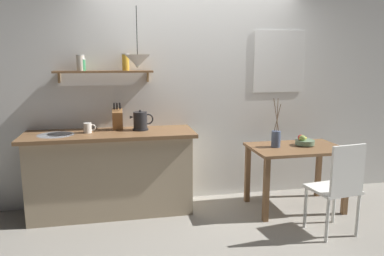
% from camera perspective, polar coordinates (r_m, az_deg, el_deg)
% --- Properties ---
extents(ground_plane, '(14.00, 14.00, 0.00)m').
position_cam_1_polar(ground_plane, '(4.20, 2.08, -13.43)').
color(ground_plane, gray).
extents(back_wall, '(6.80, 0.11, 2.70)m').
position_cam_1_polar(back_wall, '(4.53, 2.78, 6.06)').
color(back_wall, white).
rests_on(back_wall, ground_plane).
extents(kitchen_counter, '(1.83, 0.63, 0.93)m').
position_cam_1_polar(kitchen_counter, '(4.23, -12.32, -6.69)').
color(kitchen_counter, tan).
rests_on(kitchen_counter, ground_plane).
extents(wall_shelf, '(1.07, 0.20, 0.32)m').
position_cam_1_polar(wall_shelf, '(4.22, -13.79, 8.92)').
color(wall_shelf, brown).
extents(dining_table, '(1.04, 0.67, 0.73)m').
position_cam_1_polar(dining_table, '(4.39, 15.70, -4.30)').
color(dining_table, brown).
rests_on(dining_table, ground_plane).
extents(dining_chair_near, '(0.47, 0.45, 0.94)m').
position_cam_1_polar(dining_chair_near, '(3.86, 21.67, -8.12)').
color(dining_chair_near, white).
rests_on(dining_chair_near, ground_plane).
extents(fruit_bowl, '(0.22, 0.22, 0.13)m').
position_cam_1_polar(fruit_bowl, '(4.44, 16.89, -1.95)').
color(fruit_bowl, slate).
rests_on(fruit_bowl, dining_table).
extents(twig_vase, '(0.10, 0.10, 0.55)m').
position_cam_1_polar(twig_vase, '(4.27, 12.82, -1.56)').
color(twig_vase, '#475675').
rests_on(twig_vase, dining_table).
extents(electric_kettle, '(0.26, 0.18, 0.23)m').
position_cam_1_polar(electric_kettle, '(4.16, -7.93, 1.07)').
color(electric_kettle, black).
rests_on(electric_kettle, kitchen_counter).
extents(knife_block, '(0.11, 0.19, 0.31)m').
position_cam_1_polar(knife_block, '(4.22, -11.42, 1.36)').
color(knife_block, brown).
rests_on(knife_block, kitchen_counter).
extents(coffee_mug_by_sink, '(0.13, 0.09, 0.11)m').
position_cam_1_polar(coffee_mug_by_sink, '(4.12, -15.76, 0.02)').
color(coffee_mug_by_sink, white).
rests_on(coffee_mug_by_sink, kitchen_counter).
extents(pendant_lamp, '(0.26, 0.26, 0.62)m').
position_cam_1_polar(pendant_lamp, '(3.95, -8.39, 10.19)').
color(pendant_lamp, black).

